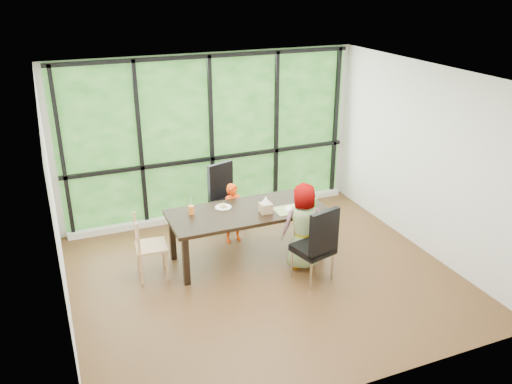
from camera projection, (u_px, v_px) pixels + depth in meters
ground at (264, 277)px, 7.17m from camera, size 5.00×5.00×0.00m
back_wall at (210, 137)px, 8.57m from camera, size 5.00×0.00×5.00m
foliage_backdrop at (211, 137)px, 8.55m from camera, size 4.80×0.02×2.65m
window_mullions at (212, 138)px, 8.52m from camera, size 4.80×0.06×2.65m
window_sill at (215, 212)px, 8.99m from camera, size 4.80×0.12×0.10m
dining_table at (247, 234)px, 7.52m from camera, size 2.23×1.02×0.75m
chair_window_leather at (228, 199)px, 8.28m from camera, size 0.58×0.58×1.08m
chair_interior_leather at (313, 243)px, 6.91m from camera, size 0.56×0.56×1.08m
chair_end_beech at (151, 246)px, 7.02m from camera, size 0.43×0.45×0.90m
child_toddler at (233, 213)px, 7.96m from camera, size 0.37×0.27×0.94m
child_older at (305, 226)px, 7.21m from camera, size 0.67×0.51×1.23m
placemat at (290, 210)px, 7.39m from camera, size 0.43×0.32×0.01m
plate_far at (223, 207)px, 7.45m from camera, size 0.23×0.23×0.01m
plate_near at (294, 209)px, 7.39m from camera, size 0.25×0.25×0.02m
orange_cup at (191, 210)px, 7.24m from camera, size 0.08×0.08×0.12m
green_cup at (313, 203)px, 7.46m from camera, size 0.08×0.08×0.12m
tissue_box at (266, 208)px, 7.28m from camera, size 0.16×0.16×0.14m
crepe_rolls_far at (223, 206)px, 7.44m from camera, size 0.10×0.12×0.04m
crepe_rolls_near at (294, 207)px, 7.38m from camera, size 0.05×0.12×0.04m
straw_white at (191, 203)px, 7.20m from camera, size 0.01×0.04×0.20m
straw_pink at (313, 196)px, 7.42m from camera, size 0.01×0.04×0.20m
tissue at (266, 200)px, 7.23m from camera, size 0.12×0.12×0.11m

